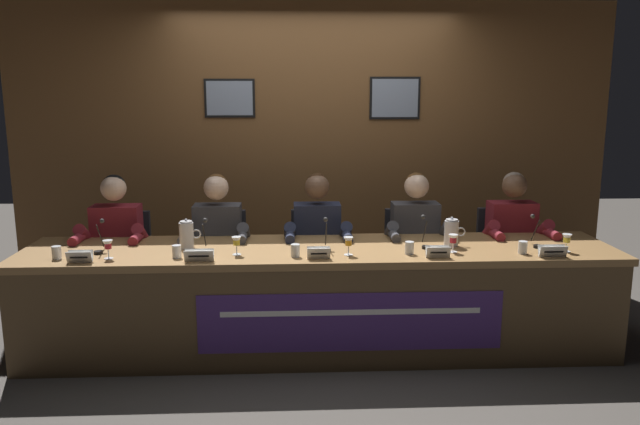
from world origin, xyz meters
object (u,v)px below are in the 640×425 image
object	(u,v)px
nameplate_right	(438,252)
microphone_right	(425,237)
nameplate_far_left	(80,257)
water_cup_far_right	(523,248)
panelist_center	(317,241)
conference_table	(321,283)
juice_glass_center	(349,243)
chair_right	(411,267)
juice_glass_left	(236,242)
chair_far_right	(504,265)
microphone_center	(326,240)
panelist_right	(417,239)
water_cup_left	(177,252)
juice_glass_far_left	(108,246)
juice_glass_right	(453,240)
nameplate_center	(319,253)
panelist_far_right	(514,238)
water_cup_center	(295,251)
water_cup_right	(409,248)
microphone_left	(204,241)
juice_glass_far_right	(567,240)
chair_left	(221,269)
water_pitcher_left_side	(187,235)
panelist_left	(217,242)
panelist_far_left	(115,243)
microphone_far_right	(536,236)
water_pitcher_right_side	(452,233)
microphone_far_left	(100,242)
water_cup_far_left	(57,253)
chair_far_left	(124,270)
chair_center	(316,268)
nameplate_left	(199,255)

from	to	relation	value
nameplate_right	microphone_right	size ratio (longest dim) A/B	0.73
nameplate_far_left	water_cup_far_right	xyz separation A→B (m)	(2.91, 0.09, -0.00)
panelist_center	conference_table	bearing A→B (deg)	-89.64
juice_glass_center	water_cup_far_right	xyz separation A→B (m)	(1.18, -0.02, -0.05)
chair_right	microphone_right	size ratio (longest dim) A/B	4.07
juice_glass_left	chair_far_right	world-z (taller)	chair_far_right
juice_glass_left	microphone_center	size ratio (longest dim) A/B	0.57
panelist_right	water_cup_far_right	size ratio (longest dim) A/B	14.21
water_cup_left	chair_right	bearing A→B (deg)	25.63
conference_table	juice_glass_far_left	world-z (taller)	juice_glass_far_left
panelist_center	juice_glass_right	distance (m)	1.07
nameplate_center	chair_right	world-z (taller)	chair_right
microphone_right	panelist_far_right	size ratio (longest dim) A/B	0.18
water_cup_center	juice_glass_right	distance (m)	1.08
panelist_far_right	water_cup_far_right	bearing A→B (deg)	-105.52
chair_right	juice_glass_right	bearing A→B (deg)	-80.42
water_cup_right	panelist_far_right	distance (m)	1.12
juice_glass_left	microphone_center	world-z (taller)	microphone_center
panelist_right	microphone_left	bearing A→B (deg)	-163.16
water_cup_left	juice_glass_far_right	bearing A→B (deg)	0.58
chair_left	nameplate_center	world-z (taller)	chair_left
water_cup_right	water_pitcher_left_side	bearing A→B (deg)	171.17
panelist_left	panelist_far_left	bearing A→B (deg)	180.00
microphone_far_right	conference_table	bearing A→B (deg)	-177.17
juice_glass_center	water_pitcher_right_side	size ratio (longest dim) A/B	0.59
microphone_left	chair_far_right	bearing A→B (deg)	16.07
microphone_right	chair_far_right	size ratio (longest dim) A/B	0.25
microphone_far_left	water_pitcher_right_side	distance (m)	2.43
panelist_center	microphone_center	world-z (taller)	panelist_center
microphone_left	water_pitcher_right_side	bearing A→B (deg)	2.59
water_cup_far_left	microphone_left	world-z (taller)	microphone_left
chair_far_left	microphone_far_right	size ratio (longest dim) A/B	4.07
juice_glass_left	juice_glass_right	distance (m)	1.46
chair_far_left	nameplate_far_left	size ratio (longest dim) A/B	5.56
microphone_far_left	water_pitcher_left_side	world-z (taller)	microphone_far_left
water_cup_far_left	chair_left	bearing A→B (deg)	40.10
chair_center	water_cup_right	size ratio (longest dim) A/B	10.36
chair_far_left	water_cup_left	world-z (taller)	chair_far_left
water_cup_far_right	water_pitcher_right_side	bearing A→B (deg)	150.98
water_cup_left	panelist_center	xyz separation A→B (m)	(0.95, 0.63, -0.09)
nameplate_far_left	juice_glass_center	bearing A→B (deg)	3.48
water_cup_center	microphone_left	bearing A→B (deg)	165.00
juice_glass_left	water_cup_center	size ratio (longest dim) A/B	1.46
juice_glass_far_right	microphone_far_right	distance (m)	0.22
nameplate_left	chair_right	bearing A→B (deg)	30.61
conference_table	microphone_center	world-z (taller)	microphone_center
nameplate_right	water_pitcher_right_side	size ratio (longest dim) A/B	0.75
microphone_far_left	microphone_center	world-z (taller)	same
water_cup_right	microphone_right	size ratio (longest dim) A/B	0.39
water_cup_far_left	chair_center	size ratio (longest dim) A/B	0.10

